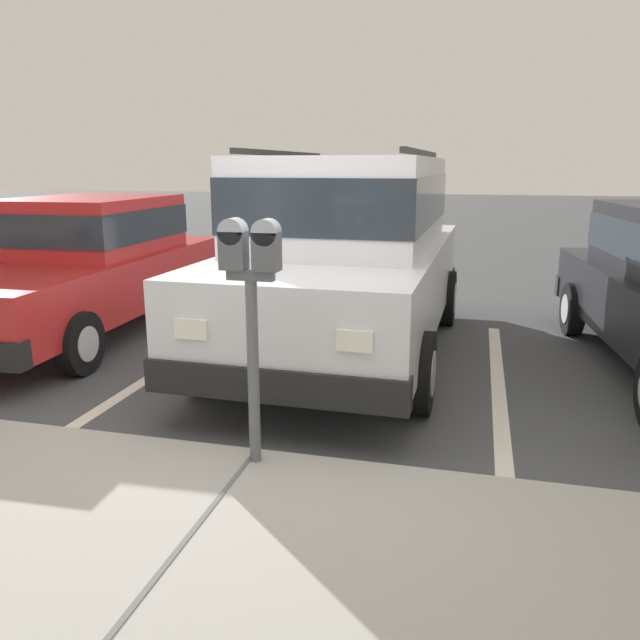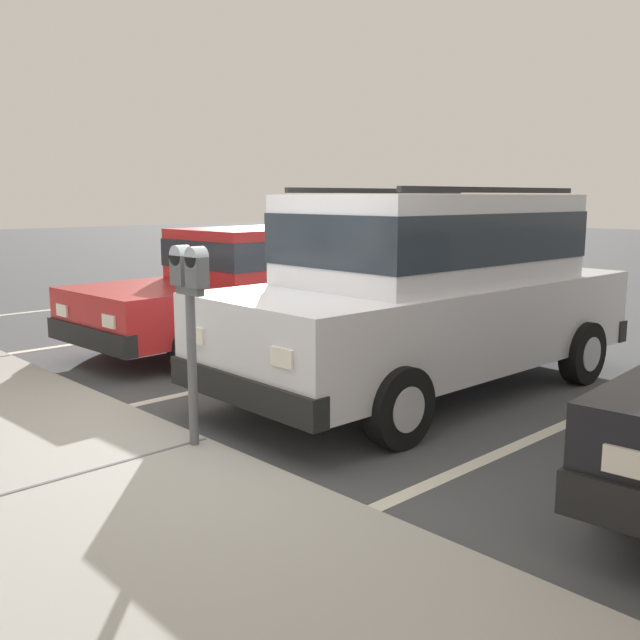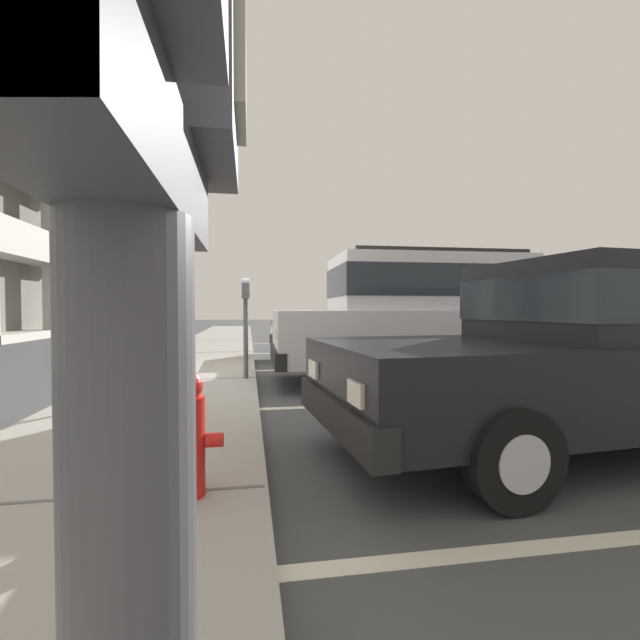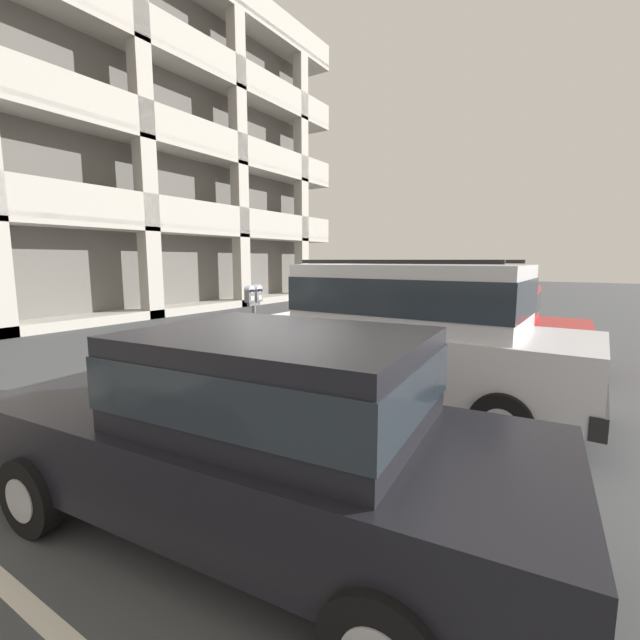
{
  "view_description": "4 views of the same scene",
  "coord_description": "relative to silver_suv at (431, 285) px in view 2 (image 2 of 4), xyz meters",
  "views": [
    {
      "loc": [
        -1.29,
        3.69,
        1.89
      ],
      "look_at": [
        -0.16,
        -0.81,
        0.74
      ],
      "focal_mm": 35.0,
      "sensor_mm": 36.0,
      "label": 1
    },
    {
      "loc": [
        -4.4,
        3.17,
        1.95
      ],
      "look_at": [
        -0.34,
        -0.66,
        0.98
      ],
      "focal_mm": 40.0,
      "sensor_mm": 36.0,
      "label": 2
    },
    {
      "loc": [
        -6.49,
        0.31,
        1.16
      ],
      "look_at": [
        -0.16,
        -0.75,
        0.99
      ],
      "focal_mm": 24.0,
      "sensor_mm": 36.0,
      "label": 3
    },
    {
      "loc": [
        -5.64,
        -4.58,
        2.03
      ],
      "look_at": [
        0.27,
        -0.81,
        1.05
      ],
      "focal_mm": 24.0,
      "sensor_mm": 36.0,
      "label": 4
    }
  ],
  "objects": [
    {
      "name": "ground_plane",
      "position": [
        0.05,
        2.46,
        -1.14
      ],
      "size": [
        80.0,
        80.0,
        0.1
      ],
      "color": "#444749"
    },
    {
      "name": "sidewalk",
      "position": [
        0.05,
        3.76,
        -1.03
      ],
      "size": [
        40.0,
        2.2,
        0.12
      ],
      "color": "#9E9B93",
      "rests_on": "ground_plane"
    },
    {
      "name": "parking_stall_lines",
      "position": [
        1.6,
        1.06,
        -1.08
      ],
      "size": [
        12.53,
        4.8,
        0.01
      ],
      "color": "silver",
      "rests_on": "ground_plane"
    },
    {
      "name": "silver_suv",
      "position": [
        0.0,
        0.0,
        0.0
      ],
      "size": [
        2.08,
        4.81,
        2.03
      ],
      "rotation": [
        0.0,
        0.0,
        -0.02
      ],
      "color": "silver",
      "rests_on": "ground_plane"
    },
    {
      "name": "dark_hatchback",
      "position": [
        3.14,
        -0.12,
        -0.27
      ],
      "size": [
        1.96,
        4.54,
        1.54
      ],
      "rotation": [
        0.0,
        0.0,
        0.04
      ],
      "color": "red",
      "rests_on": "ground_plane"
    },
    {
      "name": "parking_meter_near",
      "position": [
        0.01,
        2.81,
        0.14
      ],
      "size": [
        0.35,
        0.12,
        1.49
      ],
      "color": "#595B60",
      "rests_on": "sidewalk"
    }
  ]
}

